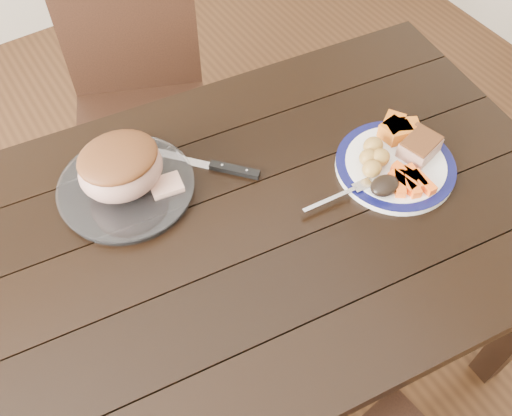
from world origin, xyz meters
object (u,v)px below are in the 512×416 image
dining_table (222,254)px  roast_joint (121,169)px  pork_slice (419,148)px  carving_knife (218,167)px  dinner_plate (395,166)px  chair_far (139,95)px  fork (343,194)px  serving_platter (127,189)px

dining_table → roast_joint: (-0.12, 0.21, 0.17)m
pork_slice → carving_knife: 0.47m
dinner_plate → carving_knife: (-0.35, 0.22, -0.00)m
chair_far → fork: size_ratio=5.21×
pork_slice → roast_joint: bearing=155.4°
pork_slice → roast_joint: roast_joint is taller
pork_slice → roast_joint: 0.68m
chair_far → roast_joint: chair_far is taller
dining_table → serving_platter: size_ratio=5.66×
dinner_plate → carving_knife: size_ratio=1.10×
dinner_plate → pork_slice: pork_slice is taller
dining_table → chair_far: bearing=80.7°
fork → roast_joint: size_ratio=0.95×
serving_platter → dinner_plate: bearing=-26.6°
dining_table → carving_knife: size_ratio=6.69×
dinner_plate → carving_knife: 0.41m
chair_far → serving_platter: size_ratio=3.09×
chair_far → dinner_plate: size_ratio=3.33×
dinner_plate → roast_joint: (-0.56, 0.28, 0.07)m
dining_table → chair_far: 0.75m
chair_far → serving_platter: (-0.24, -0.52, 0.23)m
dining_table → fork: bearing=-15.0°
dinner_plate → dining_table: bearing=171.2°
dinner_plate → carving_knife: dinner_plate is taller
serving_platter → carving_knife: 0.22m
chair_far → roast_joint: 0.65m
carving_knife → fork: bearing=-2.2°
serving_platter → roast_joint: 0.07m
serving_platter → fork: bearing=-35.7°
dining_table → serving_platter: serving_platter is taller
chair_far → fork: bearing=124.0°
dining_table → roast_joint: roast_joint is taller
fork → carving_knife: bearing=134.0°
fork → roast_joint: roast_joint is taller
roast_joint → serving_platter: bearing=116.6°
chair_far → serving_platter: chair_far is taller
dining_table → chair_far: (0.12, 0.73, -0.13)m
dining_table → pork_slice: (0.50, -0.07, 0.13)m
dining_table → serving_platter: 0.26m
fork → chair_far: bearing=105.9°
roast_joint → carving_knife: size_ratio=0.74×
dining_table → fork: size_ratio=9.53×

